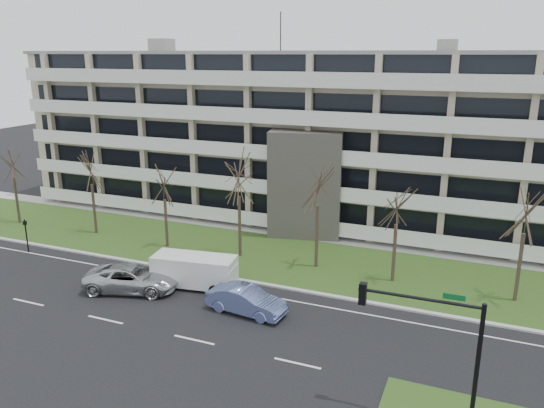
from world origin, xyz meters
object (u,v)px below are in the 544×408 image
at_px(silver_pickup, 132,278).
at_px(traffic_signal, 436,339).
at_px(blue_sedan, 246,300).
at_px(pedestrian_signal, 26,232).
at_px(white_van, 195,268).

distance_m(silver_pickup, traffic_signal, 20.68).
xyz_separation_m(silver_pickup, blue_sedan, (8.31, -0.01, -0.04)).
bearing_deg(pedestrian_signal, blue_sedan, 1.59).
relative_size(traffic_signal, pedestrian_signal, 2.21).
distance_m(silver_pickup, pedestrian_signal, 12.16).
bearing_deg(blue_sedan, white_van, 71.32).
xyz_separation_m(traffic_signal, pedestrian_signal, (-31.47, 8.43, -2.13)).
distance_m(white_van, pedestrian_signal, 15.45).
bearing_deg(silver_pickup, pedestrian_signal, 60.83).
xyz_separation_m(silver_pickup, traffic_signal, (19.62, -5.81, 3.00)).
relative_size(blue_sedan, traffic_signal, 0.82).
height_order(silver_pickup, white_van, white_van).
relative_size(blue_sedan, pedestrian_signal, 1.82).
xyz_separation_m(blue_sedan, white_van, (-4.72, 2.12, 0.48)).
xyz_separation_m(white_van, pedestrian_signal, (-15.43, 0.51, 0.43)).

